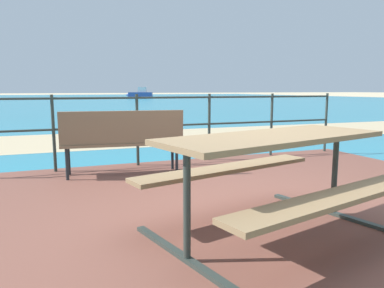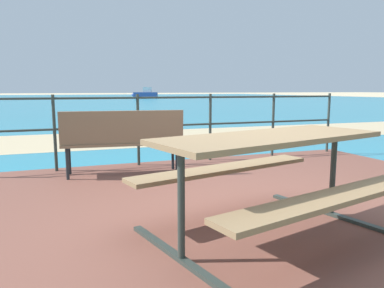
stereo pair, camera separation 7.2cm
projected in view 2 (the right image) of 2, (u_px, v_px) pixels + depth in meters
ground_plane at (252, 214)px, 3.57m from camera, size 240.00×240.00×0.00m
patio_paving at (252, 211)px, 3.57m from camera, size 6.40×5.20×0.06m
sea_water at (72, 100)px, 40.65m from camera, size 90.00×90.00×0.01m
beach_strip at (132, 138)px, 9.04m from camera, size 54.04×3.84×0.01m
picnic_table at (270, 161)px, 2.82m from camera, size 2.13×1.77×0.80m
park_bench at (123, 137)px, 4.85m from camera, size 1.62×0.59×0.87m
railing_fence at (175, 120)px, 5.70m from camera, size 5.94×0.04×1.07m
boat_near at (145, 94)px, 55.05m from camera, size 4.08×2.64×1.53m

